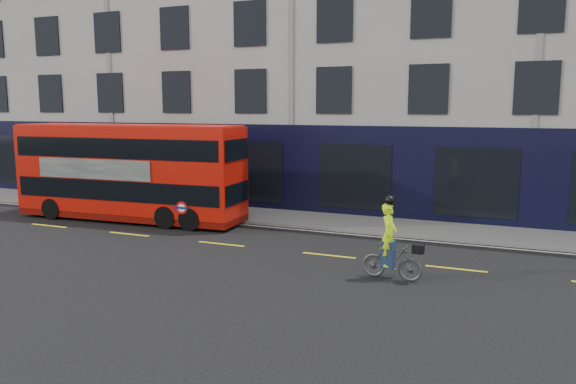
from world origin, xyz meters
The scene contains 8 objects.
ground centered at (0.00, 0.00, 0.00)m, with size 120.00×120.00×0.00m, color black.
pavement centered at (0.00, 6.50, 0.06)m, with size 60.00×3.00×0.12m, color slate.
kerb centered at (0.00, 5.00, 0.07)m, with size 60.00×0.12×0.13m, color gray.
building_terrace centered at (0.00, 12.94, 7.49)m, with size 50.00×10.07×15.00m.
road_edge_line centered at (0.00, 4.70, 0.00)m, with size 58.00×0.10×0.01m, color silver.
lane_dashes centered at (0.00, 1.50, 0.00)m, with size 58.00×0.12×0.01m, color yellow, non-canonical shape.
bus centered at (-5.67, 3.80, 2.08)m, with size 10.18×2.79×4.06m.
cyclist centered at (6.39, -0.23, 0.80)m, with size 1.76×0.67×2.38m.
Camera 1 is at (9.58, -15.42, 4.81)m, focal length 35.00 mm.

